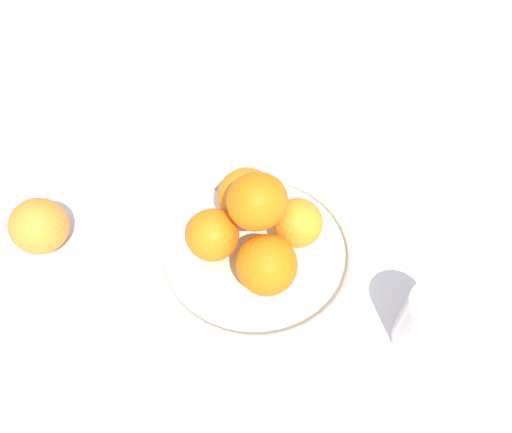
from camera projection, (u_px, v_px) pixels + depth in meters
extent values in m
plane|color=silver|center=(256.00, 259.00, 0.73)|extent=(4.00, 4.00, 0.00)
cylinder|color=silver|center=(256.00, 256.00, 0.72)|extent=(0.28, 0.28, 0.02)
torus|color=silver|center=(256.00, 249.00, 0.70)|extent=(0.29, 0.29, 0.02)
sphere|color=orange|center=(247.00, 197.00, 0.70)|extent=(0.08, 0.08, 0.08)
sphere|color=orange|center=(212.00, 235.00, 0.66)|extent=(0.07, 0.07, 0.07)
sphere|color=orange|center=(267.00, 265.00, 0.63)|extent=(0.08, 0.08, 0.08)
sphere|color=orange|center=(298.00, 223.00, 0.68)|extent=(0.07, 0.07, 0.07)
sphere|color=orange|center=(255.00, 198.00, 0.62)|extent=(0.07, 0.07, 0.07)
sphere|color=orange|center=(261.00, 203.00, 0.62)|extent=(0.07, 0.07, 0.07)
sphere|color=orange|center=(39.00, 226.00, 0.71)|extent=(0.08, 0.08, 0.08)
cylinder|color=white|center=(430.00, 324.00, 0.61)|extent=(0.07, 0.07, 0.10)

